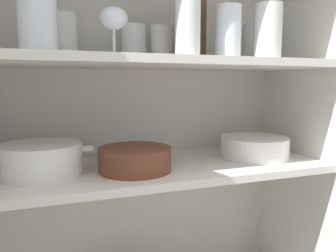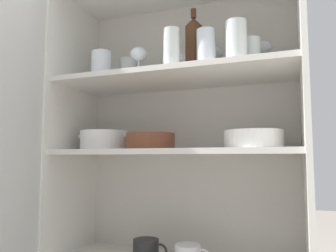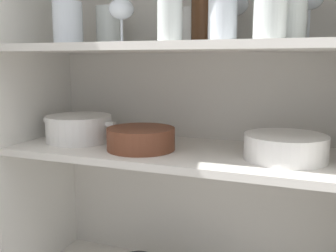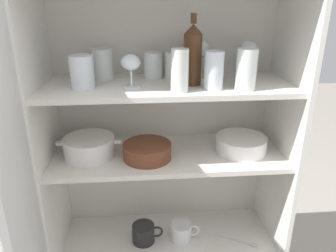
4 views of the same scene
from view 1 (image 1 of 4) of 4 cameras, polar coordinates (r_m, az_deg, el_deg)
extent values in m
cube|color=silver|center=(1.10, -4.24, -6.98)|extent=(0.95, 0.02, 1.40)
cube|color=white|center=(1.16, 21.38, -6.70)|extent=(0.02, 0.38, 1.40)
cube|color=silver|center=(0.92, -1.22, -7.29)|extent=(0.92, 0.35, 0.02)
cube|color=silver|center=(0.89, -1.27, 10.85)|extent=(0.92, 0.35, 0.02)
cylinder|color=white|center=(0.94, -17.90, 14.58)|extent=(0.08, 0.08, 0.12)
cylinder|color=white|center=(0.81, -21.73, 15.60)|extent=(0.08, 0.08, 0.12)
cylinder|color=white|center=(0.98, -1.12, 14.10)|extent=(0.07, 0.07, 0.10)
cylinder|color=white|center=(0.81, 3.47, 17.06)|extent=(0.06, 0.06, 0.14)
cylinder|color=white|center=(0.97, -5.94, 14.14)|extent=(0.07, 0.07, 0.10)
cylinder|color=white|center=(1.03, 14.96, 13.82)|extent=(0.07, 0.07, 0.11)
cylinder|color=white|center=(0.88, 10.40, 15.75)|extent=(0.07, 0.07, 0.13)
cylinder|color=white|center=(0.92, 17.01, 15.42)|extent=(0.07, 0.07, 0.14)
cylinder|color=white|center=(1.13, 13.28, 10.58)|extent=(0.06, 0.06, 0.01)
cylinder|color=white|center=(1.14, 13.35, 12.70)|extent=(0.01, 0.01, 0.08)
ellipsoid|color=white|center=(1.15, 13.45, 16.01)|extent=(0.07, 0.07, 0.05)
cylinder|color=white|center=(0.82, -9.34, 12.01)|extent=(0.07, 0.07, 0.01)
cylinder|color=white|center=(0.82, -9.39, 14.20)|extent=(0.01, 0.01, 0.06)
ellipsoid|color=white|center=(0.83, -9.47, 18.03)|extent=(0.07, 0.07, 0.05)
cylinder|color=white|center=(1.04, 3.89, 11.07)|extent=(0.06, 0.06, 0.01)
cylinder|color=white|center=(1.04, 3.91, 13.13)|extent=(0.01, 0.01, 0.07)
ellipsoid|color=white|center=(1.05, 3.94, 16.85)|extent=(0.09, 0.09, 0.07)
cylinder|color=#4C2D19|center=(0.91, 4.59, 17.06)|extent=(0.07, 0.07, 0.18)
cylinder|color=white|center=(1.04, 14.73, -5.02)|extent=(0.20, 0.20, 0.01)
cylinder|color=white|center=(1.04, 14.75, -4.53)|extent=(0.20, 0.20, 0.01)
cylinder|color=white|center=(1.04, 14.76, -4.05)|extent=(0.20, 0.20, 0.01)
cylinder|color=white|center=(1.04, 14.78, -3.56)|extent=(0.20, 0.20, 0.01)
cylinder|color=white|center=(1.03, 14.80, -3.07)|extent=(0.20, 0.20, 0.01)
cylinder|color=white|center=(1.03, 14.81, -2.58)|extent=(0.20, 0.20, 0.01)
cylinder|color=white|center=(1.03, 14.83, -2.08)|extent=(0.20, 0.20, 0.01)
cylinder|color=brown|center=(0.85, -5.78, -5.75)|extent=(0.19, 0.19, 0.06)
torus|color=brown|center=(0.85, -5.80, -4.00)|extent=(0.18, 0.18, 0.01)
cylinder|color=white|center=(0.86, -21.19, -5.43)|extent=(0.20, 0.20, 0.08)
cube|color=white|center=(0.86, -13.88, -3.81)|extent=(0.03, 0.02, 0.01)
camera|label=2|loc=(0.82, 94.08, -18.92)|focal=35.00mm
camera|label=3|loc=(0.67, 83.96, 2.49)|focal=42.00mm
camera|label=4|loc=(0.53, 136.99, 38.53)|focal=35.00mm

